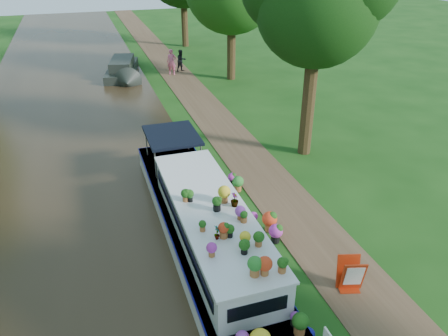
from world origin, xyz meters
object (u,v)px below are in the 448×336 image
second_boat (122,69)px  sandwich_board (351,276)px  plant_boat (212,237)px  pedestrian_pink (172,62)px  pedestrian_dark (181,61)px

second_boat → sandwich_board: size_ratio=6.61×
second_boat → sandwich_board: 23.39m
plant_boat → sandwich_board: plant_boat is taller
plant_boat → second_boat: (-0.18, 20.81, -0.36)m
pedestrian_pink → pedestrian_dark: pedestrian_pink is taller
pedestrian_pink → second_boat: bearing=-171.1°
pedestrian_pink → plant_boat: bearing=-77.2°
sandwich_board → second_boat: bearing=114.2°
plant_boat → pedestrian_pink: size_ratio=7.74×
sandwich_board → plant_boat: bearing=159.5°
second_boat → sandwich_board: (3.35, -23.15, -0.02)m
plant_boat → pedestrian_pink: (3.14, 20.06, 0.05)m
second_boat → pedestrian_pink: (3.32, -0.76, 0.41)m
sandwich_board → pedestrian_pink: 22.40m
sandwich_board → pedestrian_dark: (0.79, 22.98, 0.32)m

